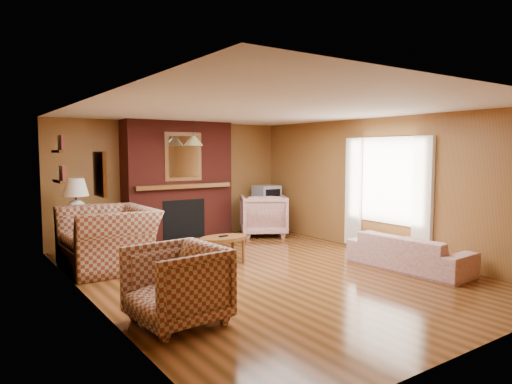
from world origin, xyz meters
TOP-DOWN VIEW (x-y plane):
  - floor at (0.00, 0.00)m, footprint 6.50×6.50m
  - ceiling at (0.00, 0.00)m, footprint 6.50×6.50m
  - wall_back at (0.00, 3.25)m, footprint 6.50×0.00m
  - wall_front at (0.00, -3.25)m, footprint 6.50×0.00m
  - wall_left at (-2.50, 0.00)m, footprint 0.00×6.50m
  - wall_right at (2.50, 0.00)m, footprint 0.00×6.50m
  - fireplace at (0.00, 2.98)m, footprint 2.20×0.82m
  - window_right at (2.45, -0.20)m, footprint 0.10×1.85m
  - bookshelf at (-2.44, 1.90)m, footprint 0.09×0.55m
  - botanical_print at (-2.47, -0.30)m, footprint 0.05×0.40m
  - pendant_light at (0.00, 2.30)m, footprint 0.36×0.36m
  - plaid_loveseat at (-1.85, 1.57)m, footprint 1.29×1.46m
  - plaid_armchair at (-1.95, -1.13)m, footprint 0.98×0.95m
  - floral_sofa at (1.90, -1.12)m, footprint 0.86×1.90m
  - floral_armchair at (1.73, 2.47)m, footprint 1.29×1.30m
  - coffee_table at (-0.23, 0.82)m, footprint 0.82×0.51m
  - side_table at (-2.10, 2.45)m, footprint 0.53×0.53m
  - table_lamp at (-2.10, 2.45)m, footprint 0.42×0.42m
  - tv_stand at (2.05, 2.80)m, footprint 0.57×0.52m
  - crt_tv at (2.05, 2.79)m, footprint 0.50×0.50m

SIDE VIEW (x-z plane):
  - floor at x=0.00m, z-range 0.00..0.00m
  - floral_sofa at x=1.90m, z-range 0.00..0.54m
  - tv_stand at x=2.05m, z-range 0.00..0.59m
  - side_table at x=-2.10m, z-range 0.00..0.67m
  - coffee_table at x=-0.23m, z-range 0.15..0.60m
  - plaid_armchair at x=-1.95m, z-range 0.00..0.83m
  - floral_armchair at x=1.73m, z-range 0.00..0.88m
  - plaid_loveseat at x=-1.85m, z-range 0.00..0.94m
  - crt_tv at x=2.05m, z-range 0.59..1.04m
  - table_lamp at x=-2.10m, z-range 0.71..1.40m
  - window_right at x=2.45m, z-range 0.13..2.13m
  - fireplace at x=0.00m, z-range -0.02..2.38m
  - wall_back at x=0.00m, z-range -2.05..4.45m
  - wall_front at x=0.00m, z-range -2.05..4.45m
  - wall_left at x=-2.50m, z-range -2.05..4.45m
  - wall_right at x=2.50m, z-range -2.05..4.45m
  - botanical_print at x=-2.47m, z-range 1.30..1.80m
  - bookshelf at x=-2.44m, z-range 1.31..2.02m
  - pendant_light at x=0.00m, z-range 1.76..2.24m
  - ceiling at x=0.00m, z-range 2.40..2.40m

